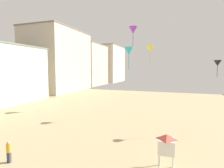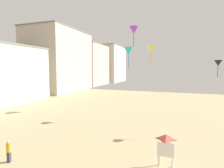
% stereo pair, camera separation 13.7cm
% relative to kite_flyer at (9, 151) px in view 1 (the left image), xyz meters
% --- Properties ---
extents(boardwalk_hotel_mid, '(13.29, 20.79, 19.10)m').
position_rel_kite_flyer_xyz_m(boardwalk_hotel_mid, '(-23.70, 39.02, 8.64)').
color(boardwalk_hotel_mid, '#C6B29E').
rests_on(boardwalk_hotel_mid, ground).
extents(boardwalk_hotel_far, '(11.54, 17.58, 17.36)m').
position_rel_kite_flyer_xyz_m(boardwalk_hotel_far, '(-23.70, 60.50, 7.77)').
color(boardwalk_hotel_far, '#C6B29E').
rests_on(boardwalk_hotel_far, ground).
extents(boardwalk_hotel_distant, '(14.92, 21.22, 19.02)m').
position_rel_kite_flyer_xyz_m(boardwalk_hotel_distant, '(-23.70, 81.86, 8.60)').
color(boardwalk_hotel_distant, beige).
rests_on(boardwalk_hotel_distant, ground).
extents(kite_flyer, '(0.34, 0.34, 1.64)m').
position_rel_kite_flyer_xyz_m(kite_flyer, '(0.00, 0.00, 0.00)').
color(kite_flyer, '#383D4C').
rests_on(kite_flyer, ground).
extents(lifeguard_stand, '(1.10, 1.10, 2.55)m').
position_rel_kite_flyer_xyz_m(lifeguard_stand, '(11.23, 2.94, 0.92)').
color(lifeguard_stand, white).
rests_on(lifeguard_stand, ground).
extents(kite_cyan_delta, '(0.79, 0.79, 1.81)m').
position_rel_kite_flyer_xyz_m(kite_cyan_delta, '(7.99, 4.91, 7.59)').
color(kite_cyan_delta, '#2DB7CC').
extents(kite_black_delta_2, '(0.81, 0.81, 1.83)m').
position_rel_kite_flyer_xyz_m(kite_black_delta_2, '(15.99, 12.76, 6.75)').
color(kite_black_delta_2, black).
extents(kite_yellow_delta, '(1.07, 1.07, 2.44)m').
position_rel_kite_flyer_xyz_m(kite_yellow_delta, '(8.15, 16.85, 8.96)').
color(kite_yellow_delta, yellow).
extents(kite_purple_delta_2, '(1.59, 1.59, 3.61)m').
position_rel_kite_flyer_xyz_m(kite_purple_delta_2, '(4.27, 22.72, 13.04)').
color(kite_purple_delta_2, purple).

